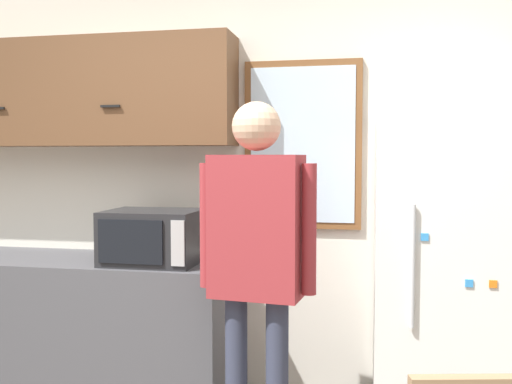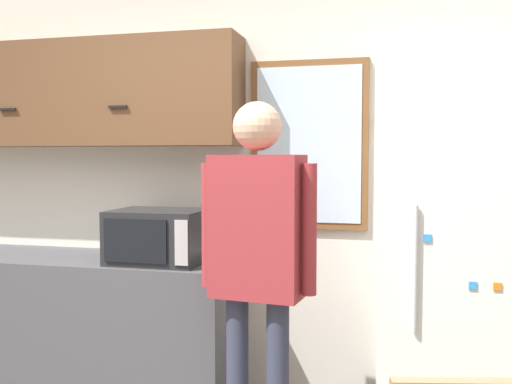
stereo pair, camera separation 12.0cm
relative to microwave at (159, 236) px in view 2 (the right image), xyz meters
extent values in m
cube|color=silver|center=(0.46, 0.41, 0.30)|extent=(6.00, 0.06, 2.70)
cube|color=#4C4C51|center=(-0.66, 0.07, -0.60)|extent=(2.16, 0.63, 0.90)
cube|color=brown|center=(-0.66, 0.23, 0.85)|extent=(2.16, 0.30, 0.66)
cube|color=black|center=(-1.04, 0.07, 0.76)|extent=(0.12, 0.01, 0.01)
cube|color=black|center=(-0.28, 0.07, 0.76)|extent=(0.12, 0.01, 0.01)
cube|color=#232326|center=(0.00, 0.00, 0.00)|extent=(0.53, 0.41, 0.31)
cube|color=black|center=(-0.05, -0.21, 0.00)|extent=(0.37, 0.01, 0.24)
cube|color=#B2B2B2|center=(0.22, -0.21, 0.00)|extent=(0.07, 0.01, 0.24)
cylinder|color=#33384C|center=(0.58, -0.38, -0.64)|extent=(0.11, 0.11, 0.83)
cylinder|color=#33384C|center=(0.79, -0.40, -0.64)|extent=(0.11, 0.11, 0.83)
cube|color=maroon|center=(0.68, -0.39, 0.12)|extent=(0.46, 0.27, 0.69)
sphere|color=#D8AD8C|center=(0.68, -0.39, 0.60)|extent=(0.24, 0.24, 0.24)
cylinder|color=maroon|center=(0.43, -0.36, 0.12)|extent=(0.07, 0.07, 0.62)
cylinder|color=maroon|center=(0.94, -0.42, 0.12)|extent=(0.07, 0.07, 0.62)
cube|color=white|center=(1.64, 0.06, -0.20)|extent=(0.77, 0.62, 1.70)
cylinder|color=silver|center=(1.42, -0.27, -0.07)|extent=(0.02, 0.02, 0.60)
cube|color=#338CDB|center=(1.68, -0.26, -0.14)|extent=(0.04, 0.01, 0.04)
cube|color=orange|center=(1.79, -0.26, -0.14)|extent=(0.04, 0.01, 0.04)
cube|color=#338CDB|center=(1.48, -0.26, 0.08)|extent=(0.04, 0.01, 0.04)
cube|color=brown|center=(0.82, 0.37, 0.53)|extent=(0.71, 0.04, 1.01)
cube|color=silver|center=(0.82, 0.35, 0.53)|extent=(0.63, 0.01, 0.93)
camera|label=1|loc=(1.22, -3.06, 0.46)|focal=40.00mm
camera|label=2|loc=(1.34, -3.04, 0.46)|focal=40.00mm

